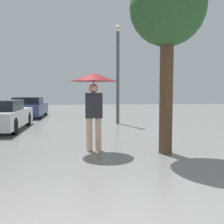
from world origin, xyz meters
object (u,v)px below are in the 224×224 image
object	(u,v)px
tree	(167,12)
street_lamp	(118,66)
parked_car_farthest	(29,107)
pedestrian	(94,88)
parked_car_middle	(1,116)

from	to	relation	value
tree	street_lamp	world-z (taller)	street_lamp
parked_car_farthest	tree	distance (m)	11.79
pedestrian	parked_car_middle	distance (m)	5.49
pedestrian	street_lamp	distance (m)	5.89
parked_car_middle	parked_car_farthest	world-z (taller)	parked_car_farthest
pedestrian	tree	size ratio (longest dim) A/B	0.45
pedestrian	tree	bearing A→B (deg)	-15.28
pedestrian	street_lamp	world-z (taller)	street_lamp
pedestrian	tree	distance (m)	2.55
tree	pedestrian	bearing A→B (deg)	164.72
parked_car_middle	street_lamp	distance (m)	5.61
pedestrian	parked_car_middle	size ratio (longest dim) A/B	0.48
pedestrian	street_lamp	size ratio (longest dim) A/B	0.42
parked_car_farthest	street_lamp	bearing A→B (deg)	-40.27
parked_car_middle	tree	distance (m)	7.50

